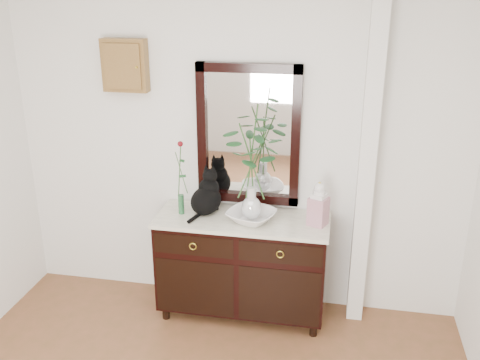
% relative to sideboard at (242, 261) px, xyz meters
% --- Properties ---
extents(wall_back, '(3.60, 0.04, 2.70)m').
position_rel_sideboard_xyz_m(wall_back, '(-0.10, 0.25, 0.88)').
color(wall_back, white).
rests_on(wall_back, ground).
extents(pilaster, '(0.12, 0.20, 2.70)m').
position_rel_sideboard_xyz_m(pilaster, '(0.90, 0.17, 0.88)').
color(pilaster, white).
rests_on(pilaster, ground).
extents(sideboard, '(1.33, 0.52, 0.82)m').
position_rel_sideboard_xyz_m(sideboard, '(0.00, 0.00, 0.00)').
color(sideboard, black).
rests_on(sideboard, ground).
extents(wall_mirror, '(0.80, 0.06, 1.10)m').
position_rel_sideboard_xyz_m(wall_mirror, '(-0.00, 0.24, 0.97)').
color(wall_mirror, black).
rests_on(wall_mirror, wall_back).
extents(key_cabinet, '(0.35, 0.10, 0.40)m').
position_rel_sideboard_xyz_m(key_cabinet, '(-0.95, 0.21, 1.48)').
color(key_cabinet, brown).
rests_on(key_cabinet, wall_back).
extents(cat, '(0.33, 0.36, 0.35)m').
position_rel_sideboard_xyz_m(cat, '(-0.30, 0.04, 0.55)').
color(cat, black).
rests_on(cat, sideboard).
extents(lotus_bowl, '(0.45, 0.45, 0.09)m').
position_rel_sideboard_xyz_m(lotus_bowl, '(0.08, -0.04, 0.42)').
color(lotus_bowl, white).
rests_on(lotus_bowl, sideboard).
extents(vase_branches, '(0.51, 0.51, 0.90)m').
position_rel_sideboard_xyz_m(vase_branches, '(0.08, -0.04, 0.85)').
color(vase_branches, silver).
rests_on(vase_branches, lotus_bowl).
extents(bud_vase_rose, '(0.08, 0.08, 0.60)m').
position_rel_sideboard_xyz_m(bud_vase_rose, '(-0.49, -0.00, 0.68)').
color(bud_vase_rose, '#276036').
rests_on(bud_vase_rose, sideboard).
extents(ginger_jar, '(0.17, 0.17, 0.34)m').
position_rel_sideboard_xyz_m(ginger_jar, '(0.57, -0.00, 0.55)').
color(ginger_jar, white).
rests_on(ginger_jar, sideboard).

